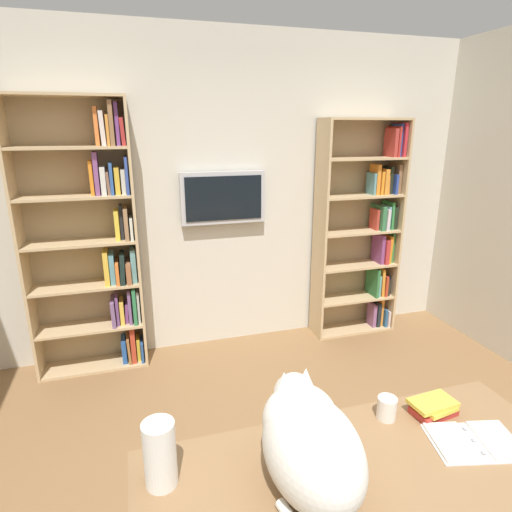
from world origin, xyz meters
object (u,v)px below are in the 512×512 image
(bookshelf_left, at_px, (365,230))
(paper_towel_roll, at_px, (160,454))
(coffee_mug, at_px, (387,408))
(bookshelf_right, at_px, (95,243))
(cat, at_px, (308,439))
(desk_book_stack, at_px, (434,407))
(wall_mounted_tv, at_px, (223,198))
(desk, at_px, (365,496))
(open_binder, at_px, (474,441))

(bookshelf_left, relative_size, paper_towel_roll, 8.33)
(paper_towel_roll, height_order, coffee_mug, paper_towel_roll)
(bookshelf_right, xyz_separation_m, paper_towel_roll, (-0.32, 2.22, -0.18))
(cat, xyz_separation_m, desk_book_stack, (-0.66, -0.18, -0.14))
(wall_mounted_tv, bearing_deg, coffee_mug, 95.03)
(bookshelf_left, distance_m, desk_book_stack, 2.38)
(desk, xyz_separation_m, open_binder, (-0.47, -0.01, 0.12))
(cat, xyz_separation_m, coffee_mug, (-0.45, -0.21, -0.13))
(cat, bearing_deg, desk, 173.82)
(desk_book_stack, bearing_deg, wall_mounted_tv, -79.92)
(desk, distance_m, open_binder, 0.48)
(bookshelf_right, xyz_separation_m, wall_mounted_tv, (-1.05, -0.08, 0.29))
(bookshelf_left, xyz_separation_m, bookshelf_right, (2.39, -0.00, 0.06))
(bookshelf_left, xyz_separation_m, coffee_mug, (1.14, 2.14, -0.20))
(desk, xyz_separation_m, coffee_mug, (-0.23, -0.24, 0.16))
(wall_mounted_tv, distance_m, cat, 2.49)
(open_binder, bearing_deg, desk, 1.14)
(paper_towel_roll, bearing_deg, desk_book_stack, -177.76)
(wall_mounted_tv, height_order, paper_towel_roll, wall_mounted_tv)
(coffee_mug, bearing_deg, cat, 25.25)
(bookshelf_right, relative_size, desk, 1.33)
(coffee_mug, relative_size, desk_book_stack, 0.47)
(bookshelf_right, height_order, cat, bookshelf_right)
(bookshelf_left, height_order, wall_mounted_tv, bookshelf_left)
(paper_towel_roll, bearing_deg, wall_mounted_tv, -107.59)
(bookshelf_left, distance_m, paper_towel_roll, 3.04)
(wall_mounted_tv, relative_size, desk, 0.45)
(bookshelf_right, height_order, paper_towel_roll, bookshelf_right)
(bookshelf_left, relative_size, coffee_mug, 20.88)
(bookshelf_left, height_order, paper_towel_roll, bookshelf_left)
(wall_mounted_tv, distance_m, open_binder, 2.56)
(bookshelf_left, relative_size, bookshelf_right, 0.93)
(wall_mounted_tv, bearing_deg, bookshelf_left, 176.37)
(open_binder, height_order, coffee_mug, coffee_mug)
(bookshelf_right, height_order, desk, bookshelf_right)
(cat, relative_size, coffee_mug, 6.25)
(wall_mounted_tv, height_order, coffee_mug, wall_mounted_tv)
(paper_towel_roll, xyz_separation_m, desk_book_stack, (-1.13, -0.04, -0.09))
(coffee_mug, bearing_deg, open_binder, 136.75)
(paper_towel_roll, xyz_separation_m, coffee_mug, (-0.93, -0.08, -0.07))
(desk, height_order, open_binder, open_binder)
(open_binder, bearing_deg, paper_towel_roll, -7.27)
(bookshelf_right, bearing_deg, cat, 108.66)
(desk_book_stack, bearing_deg, desk, 25.02)
(cat, distance_m, coffee_mug, 0.51)
(bookshelf_right, distance_m, wall_mounted_tv, 1.09)
(desk_book_stack, bearing_deg, bookshelf_right, -56.28)
(wall_mounted_tv, relative_size, paper_towel_roll, 3.00)
(bookshelf_right, distance_m, paper_towel_roll, 2.25)
(wall_mounted_tv, xyz_separation_m, coffee_mug, (-0.20, 2.23, -0.55))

